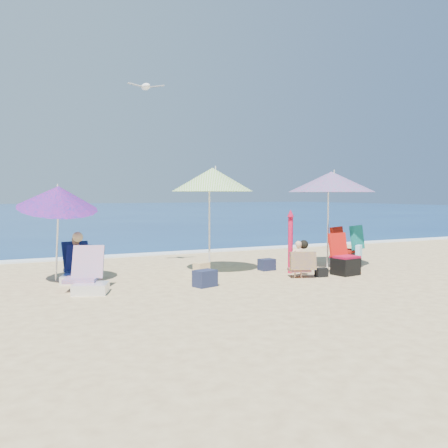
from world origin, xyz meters
name	(u,v)px	position (x,y,z in m)	size (l,w,h in m)	color
ground	(260,282)	(0.00, 0.00, 0.00)	(120.00, 120.00, 0.00)	#D8BC84
sea	(45,211)	(0.00, 45.00, -0.05)	(120.00, 80.00, 0.12)	navy
foam	(173,253)	(0.00, 5.10, 0.02)	(120.00, 0.50, 0.04)	white
umbrella_turquoise	(331,182)	(2.39, 0.88, 2.01)	(2.46, 2.46, 2.29)	white
umbrella_striped	(212,180)	(-0.43, 1.31, 2.04)	(2.26, 2.26, 2.33)	silver
umbrella_blue	(58,197)	(-3.58, 1.42, 1.67)	(1.63, 1.68, 2.04)	white
furled_umbrella	(290,238)	(1.16, 0.69, 0.77)	(0.18, 0.19, 1.40)	red
chair_navy	(77,273)	(-3.24, 1.55, 0.19)	(0.71, 0.80, 0.71)	#0C1845
chair_rainbow	(88,280)	(-3.20, 0.50, 0.21)	(0.82, 1.00, 0.79)	#DE594E
camp_chair_left	(344,262)	(2.10, 0.02, 0.27)	(0.59, 0.60, 0.89)	#A30B2C
camp_chair_right	(348,253)	(2.73, 0.67, 0.37)	(0.76, 0.94, 1.02)	#A3150B
person_center	(300,260)	(1.01, 0.09, 0.38)	(0.56, 0.56, 0.78)	tan
person_left	(77,258)	(-3.17, 1.91, 0.44)	(0.57, 0.68, 0.97)	tan
bag_navy_a	(205,278)	(-1.14, 0.06, 0.16)	(0.47, 0.39, 0.31)	#1B223D
bag_tan	(201,269)	(-0.69, 1.31, 0.13)	(0.37, 0.32, 0.27)	tan
bag_navy_b	(267,265)	(0.90, 1.26, 0.13)	(0.37, 0.29, 0.26)	#1A1F39
bag_black_b	(321,272)	(1.49, 0.01, 0.09)	(0.26, 0.19, 0.19)	black
orange_item	(355,272)	(2.43, 0.06, 0.02)	(0.27, 0.19, 0.03)	#E24817
seagull	(146,87)	(-1.64, 2.12, 4.05)	(0.80, 0.37, 0.14)	white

